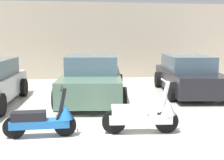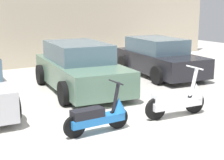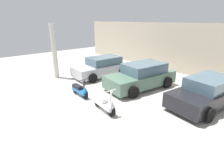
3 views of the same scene
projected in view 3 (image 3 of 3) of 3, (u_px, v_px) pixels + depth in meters
ground_plane at (71, 106)px, 7.94m from camera, size 28.00×28.00×0.00m
wall_back at (175, 48)px, 12.66m from camera, size 19.60×0.12×3.49m
scooter_front_left at (80, 90)px, 8.81m from camera, size 1.42×0.51×0.99m
scooter_front_right at (105, 103)px, 7.33m from camera, size 1.58×0.57×1.10m
car_rear_left at (102, 67)px, 11.95m from camera, size 2.07×3.95×1.30m
car_rear_center at (141, 76)px, 9.89m from camera, size 2.37×4.27×1.39m
car_rear_right at (207, 92)px, 7.81m from camera, size 2.22×4.02×1.31m
support_column_side at (54, 52)px, 11.23m from camera, size 0.31×0.31×3.49m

